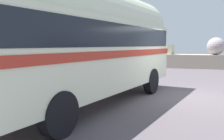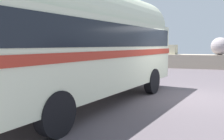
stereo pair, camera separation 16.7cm
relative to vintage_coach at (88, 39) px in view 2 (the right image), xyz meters
The scene contains 3 objects.
ground 4.13m from the vintage_coach, 34.01° to the left, with size 32.00×26.00×0.02m.
breakwater 14.08m from the vintage_coach, 79.30° to the left, with size 31.36×2.22×2.47m.
vintage_coach is the anchor object (origin of this frame).
Camera 2 is at (0.19, -8.98, 1.89)m, focal length 39.29 mm.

